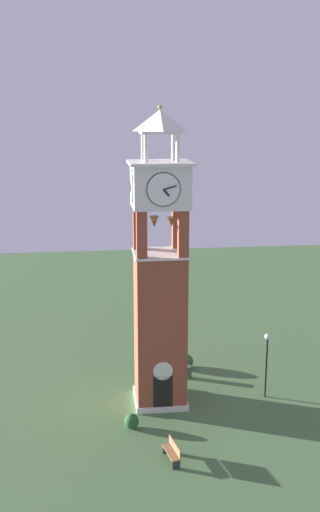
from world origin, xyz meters
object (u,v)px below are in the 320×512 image
at_px(lamp_post, 267,354).
at_px(trash_bin, 188,372).
at_px(clock_tower, 160,286).
at_px(park_bench, 172,451).

relative_size(lamp_post, trash_bin, 5.05).
bearing_deg(lamp_post, trash_bin, 143.47).
relative_size(clock_tower, trash_bin, 21.38).
distance_m(park_bench, trash_bin, 9.35).
bearing_deg(lamp_post, clock_tower, 177.70).
bearing_deg(trash_bin, park_bench, -104.07).
xyz_separation_m(lamp_post, trash_bin, (-4.22, 3.12, -2.39)).
relative_size(park_bench, trash_bin, 2.07).
bearing_deg(park_bench, trash_bin, 75.93).
distance_m(clock_tower, park_bench, 9.10).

